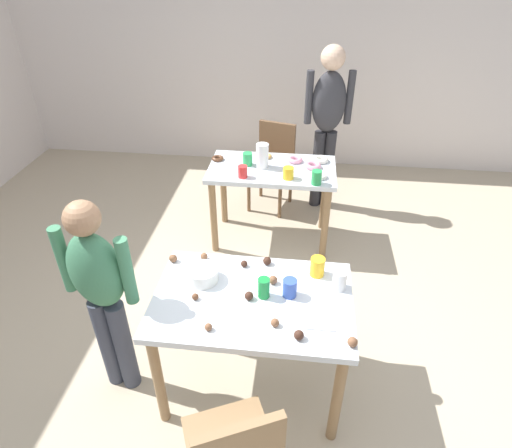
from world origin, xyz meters
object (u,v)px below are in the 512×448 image
object	(u,v)px
chair_far_table	(273,161)
soda_can	(264,288)
dining_table_near	(253,312)
dining_table_far	(272,180)
pitcher_far	(262,156)
person_adult_far	(328,115)
mixing_bowl	(203,274)
person_girl_near	(101,288)

from	to	relation	value
chair_far_table	soda_can	bearing A→B (deg)	-86.65
dining_table_near	dining_table_far	bearing A→B (deg)	91.12
pitcher_far	chair_far_table	bearing A→B (deg)	86.04
person_adult_far	mixing_bowl	size ratio (longest dim) A/B	8.88
chair_far_table	pitcher_far	size ratio (longest dim) A/B	4.12
soda_can	person_girl_near	bearing A→B (deg)	-173.70
dining_table_near	dining_table_far	size ratio (longest dim) A/B	1.01
dining_table_near	pitcher_far	distance (m)	1.63
dining_table_near	person_girl_near	xyz separation A→B (m)	(-0.83, -0.08, 0.16)
mixing_bowl	soda_can	xyz separation A→B (m)	(0.37, -0.10, 0.02)
chair_far_table	mixing_bowl	world-z (taller)	chair_far_table
chair_far_table	soda_can	xyz separation A→B (m)	(0.13, -2.25, 0.31)
mixing_bowl	chair_far_table	bearing A→B (deg)	83.81
mixing_bowl	pitcher_far	bearing A→B (deg)	82.83
dining_table_far	pitcher_far	size ratio (longest dim) A/B	5.17
chair_far_table	person_girl_near	distance (m)	2.49
person_girl_near	mixing_bowl	xyz separation A→B (m)	(0.53, 0.19, -0.01)
person_girl_near	mixing_bowl	bearing A→B (deg)	20.16
person_girl_near	person_adult_far	xyz separation A→B (m)	(1.27, 2.38, 0.19)
mixing_bowl	pitcher_far	distance (m)	1.51
chair_far_table	person_girl_near	bearing A→B (deg)	-107.97
person_adult_far	chair_far_table	bearing A→B (deg)	-176.23
dining_table_far	chair_far_table	world-z (taller)	chair_far_table
mixing_bowl	person_adult_far	bearing A→B (deg)	71.29
pitcher_far	dining_table_far	bearing A→B (deg)	1.01
dining_table_near	soda_can	size ratio (longest dim) A/B	9.08
chair_far_table	pitcher_far	world-z (taller)	pitcher_far
chair_far_table	person_girl_near	world-z (taller)	person_girl_near
dining_table_near	chair_far_table	xyz separation A→B (m)	(-0.07, 2.27, -0.14)
chair_far_table	mixing_bowl	distance (m)	2.19
chair_far_table	person_adult_far	size ratio (longest dim) A/B	0.53
dining_table_near	person_adult_far	xyz separation A→B (m)	(0.44, 2.31, 0.35)
dining_table_far	person_adult_far	distance (m)	0.91
dining_table_far	person_adult_far	xyz separation A→B (m)	(0.47, 0.69, 0.36)
dining_table_far	person_adult_far	bearing A→B (deg)	55.88
person_adult_far	mixing_bowl	world-z (taller)	person_adult_far
person_adult_far	mixing_bowl	bearing A→B (deg)	-108.71
dining_table_far	pitcher_far	distance (m)	0.25
person_adult_far	pitcher_far	bearing A→B (deg)	-128.64
dining_table_near	dining_table_far	distance (m)	1.62
person_adult_far	dining_table_far	bearing A→B (deg)	-124.12
chair_far_table	mixing_bowl	xyz separation A→B (m)	(-0.23, -2.16, 0.29)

